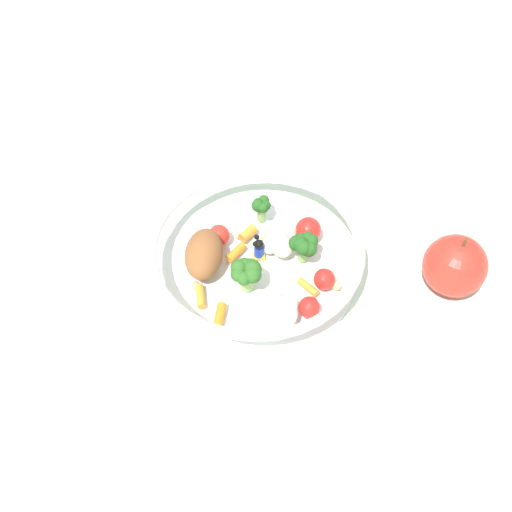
# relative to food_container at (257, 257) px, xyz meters

# --- Properties ---
(ground_plane) EXTENTS (2.40, 2.40, 0.00)m
(ground_plane) POSITION_rel_food_container_xyz_m (-0.01, -0.01, -0.03)
(ground_plane) COLOR silver
(food_container) EXTENTS (0.26, 0.26, 0.06)m
(food_container) POSITION_rel_food_container_xyz_m (0.00, 0.00, 0.00)
(food_container) COLOR white
(food_container) RESTS_ON ground_plane
(loose_apple) EXTENTS (0.07, 0.07, 0.09)m
(loose_apple) POSITION_rel_food_container_xyz_m (-0.18, 0.14, 0.01)
(loose_apple) COLOR red
(loose_apple) RESTS_ON ground_plane
(folded_napkin) EXTENTS (0.15, 0.13, 0.01)m
(folded_napkin) POSITION_rel_food_container_xyz_m (0.17, -0.17, -0.03)
(folded_napkin) COLOR white
(folded_napkin) RESTS_ON ground_plane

